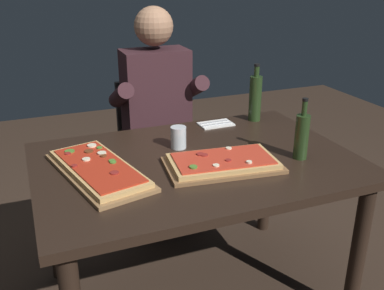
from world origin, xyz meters
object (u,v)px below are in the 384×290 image
dining_table (196,179)px  pizza_rectangular_front (223,163)px  diner_chair (154,143)px  oil_bottle_amber (302,135)px  seated_diner (159,110)px  wine_bottle_dark (255,97)px  tumbler_near_camera (178,137)px  pizza_rectangular_left (98,169)px

dining_table → pizza_rectangular_front: (0.08, -0.11, 0.11)m
dining_table → diner_chair: bearing=86.0°
oil_bottle_amber → diner_chair: bearing=110.3°
diner_chair → seated_diner: seated_diner is taller
wine_bottle_dark → pizza_rectangular_front: bearing=-131.0°
wine_bottle_dark → tumbler_near_camera: wine_bottle_dark is taller
diner_chair → seated_diner: size_ratio=0.65×
dining_table → pizza_rectangular_left: size_ratio=2.27×
dining_table → wine_bottle_dark: size_ratio=4.47×
tumbler_near_camera → seated_diner: seated_diner is taller
pizza_rectangular_front → seated_diner: (-0.01, 0.85, -0.02)m
dining_table → seated_diner: bearing=85.3°
pizza_rectangular_left → seated_diner: size_ratio=0.46×
oil_bottle_amber → seated_diner: bearing=112.8°
pizza_rectangular_front → pizza_rectangular_left: 0.52m
oil_bottle_amber → seated_diner: size_ratio=0.21×
pizza_rectangular_left → oil_bottle_amber: oil_bottle_amber is taller
tumbler_near_camera → diner_chair: 0.77m
tumbler_near_camera → pizza_rectangular_front: bearing=-69.5°
dining_table → seated_diner: seated_diner is taller
pizza_rectangular_left → wine_bottle_dark: size_ratio=1.97×
pizza_rectangular_front → oil_bottle_amber: bearing=-6.6°
tumbler_near_camera → diner_chair: diner_chair is taller
pizza_rectangular_left → seated_diner: (0.49, 0.72, -0.02)m
tumbler_near_camera → diner_chair: (0.09, 0.70, -0.31)m
pizza_rectangular_left → tumbler_near_camera: bearing=19.1°
pizza_rectangular_left → diner_chair: size_ratio=0.71×
tumbler_near_camera → dining_table: bearing=-80.6°
dining_table → diner_chair: diner_chair is taller
pizza_rectangular_front → pizza_rectangular_left: size_ratio=0.83×
oil_bottle_amber → tumbler_near_camera: (-0.46, 0.31, -0.06)m
pizza_rectangular_left → seated_diner: seated_diner is taller
pizza_rectangular_front → wine_bottle_dark: (0.43, 0.49, 0.11)m
wine_bottle_dark → oil_bottle_amber: wine_bottle_dark is taller
wine_bottle_dark → dining_table: bearing=-143.1°
dining_table → pizza_rectangular_front: pizza_rectangular_front is taller
pizza_rectangular_front → diner_chair: size_ratio=0.59×
oil_bottle_amber → diner_chair: oil_bottle_amber is taller
dining_table → pizza_rectangular_left: bearing=177.8°
dining_table → oil_bottle_amber: size_ratio=5.07×
pizza_rectangular_left → oil_bottle_amber: (0.86, -0.17, 0.09)m
pizza_rectangular_front → diner_chair: (-0.01, 0.97, -0.27)m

